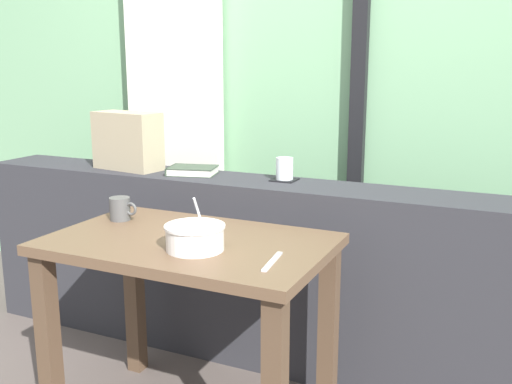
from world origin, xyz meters
TOP-DOWN VIEW (x-y plane):
  - outdoor_backdrop at (0.00, 1.16)m, footprint 4.80×0.08m
  - curtain_left_panel at (-0.77, 1.06)m, footprint 0.56×0.06m
  - window_divider_post at (0.22, 1.09)m, footprint 0.07×0.05m
  - dark_console_ledge at (0.00, 0.55)m, footprint 2.80×0.29m
  - breakfast_table at (-0.03, -0.01)m, footprint 0.93×0.58m
  - coaster_square at (0.06, 0.60)m, footprint 0.10×0.10m
  - juice_glass at (0.06, 0.60)m, footprint 0.07×0.07m
  - closed_book at (-0.36, 0.56)m, footprint 0.23×0.19m
  - throw_pillow at (-0.69, 0.55)m, footprint 0.34×0.18m
  - soup_bowl at (0.04, -0.10)m, footprint 0.19×0.19m
  - fork_utensil at (0.31, -0.11)m, footprint 0.04×0.17m
  - ceramic_mug at (-0.39, 0.09)m, footprint 0.11×0.08m

SIDE VIEW (x-z plane):
  - dark_console_ledge at x=0.00m, z-range 0.00..0.78m
  - breakfast_table at x=-0.03m, z-range 0.21..0.90m
  - fork_utensil at x=0.31m, z-range 0.69..0.70m
  - soup_bowl at x=0.04m, z-range 0.65..0.82m
  - ceramic_mug at x=-0.39m, z-range 0.69..0.78m
  - coaster_square at x=0.06m, z-range 0.78..0.79m
  - closed_book at x=-0.36m, z-range 0.78..0.82m
  - juice_glass at x=0.06m, z-range 0.78..0.87m
  - throw_pillow at x=-0.69m, z-range 0.78..1.04m
  - curtain_left_panel at x=-0.77m, z-range 0.00..2.50m
  - window_divider_post at x=0.22m, z-range 0.00..2.60m
  - outdoor_backdrop at x=0.00m, z-range 0.00..2.80m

